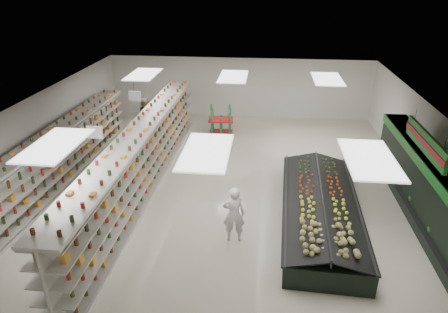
# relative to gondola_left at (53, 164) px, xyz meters

# --- Properties ---
(floor) EXTENTS (16.00, 16.00, 0.00)m
(floor) POSITION_rel_gondola_left_xyz_m (6.13, 0.77, -0.95)
(floor) COLOR beige
(floor) RESTS_ON ground
(ceiling) EXTENTS (14.00, 16.00, 0.02)m
(ceiling) POSITION_rel_gondola_left_xyz_m (6.13, 0.77, 2.25)
(ceiling) COLOR white
(ceiling) RESTS_ON wall_back
(wall_back) EXTENTS (14.00, 0.02, 3.20)m
(wall_back) POSITION_rel_gondola_left_xyz_m (6.13, 8.77, 0.65)
(wall_back) COLOR white
(wall_back) RESTS_ON floor
(wall_left) EXTENTS (0.02, 16.00, 3.20)m
(wall_left) POSITION_rel_gondola_left_xyz_m (-0.87, 0.77, 0.65)
(wall_left) COLOR white
(wall_left) RESTS_ON floor
(wall_right) EXTENTS (0.02, 16.00, 3.20)m
(wall_right) POSITION_rel_gondola_left_xyz_m (13.13, 0.77, 0.65)
(wall_right) COLOR white
(wall_right) RESTS_ON floor
(produce_wall_case) EXTENTS (0.93, 8.00, 2.20)m
(produce_wall_case) POSITION_rel_gondola_left_xyz_m (12.66, -0.73, 0.29)
(produce_wall_case) COLOR black
(produce_wall_case) RESTS_ON floor
(aisle_sign_near) EXTENTS (0.52, 0.06, 0.75)m
(aisle_sign_near) POSITION_rel_gondola_left_xyz_m (2.33, -1.23, 1.81)
(aisle_sign_near) COLOR white
(aisle_sign_near) RESTS_ON ceiling
(aisle_sign_far) EXTENTS (0.52, 0.06, 0.75)m
(aisle_sign_far) POSITION_rel_gondola_left_xyz_m (2.33, 2.77, 1.81)
(aisle_sign_far) COLOR white
(aisle_sign_far) RESTS_ON ceiling
(hortifruti_banner) EXTENTS (0.12, 3.20, 0.95)m
(hortifruti_banner) POSITION_rel_gondola_left_xyz_m (12.38, -0.73, 1.70)
(hortifruti_banner) COLOR #1E7126
(hortifruti_banner) RESTS_ON ceiling
(gondola_left) EXTENTS (1.21, 11.91, 2.06)m
(gondola_left) POSITION_rel_gondola_left_xyz_m (0.00, 0.00, 0.00)
(gondola_left) COLOR beige
(gondola_left) RESTS_ON floor
(gondola_center) EXTENTS (1.14, 13.49, 2.34)m
(gondola_center) POSITION_rel_gondola_left_xyz_m (3.25, 0.35, 0.13)
(gondola_center) COLOR beige
(gondola_center) RESTS_ON floor
(produce_island) EXTENTS (2.67, 6.70, 0.99)m
(produce_island) POSITION_rel_gondola_left_xyz_m (9.45, -1.21, -0.50)
(produce_island) COLOR black
(produce_island) RESTS_ON floor
(soda_endcap) EXTENTS (1.23, 0.87, 1.51)m
(soda_endcap) POSITION_rel_gondola_left_xyz_m (5.47, 5.80, -0.21)
(soda_endcap) COLOR red
(soda_endcap) RESTS_ON floor
(shopper_main) EXTENTS (0.68, 0.47, 1.78)m
(shopper_main) POSITION_rel_gondola_left_xyz_m (6.80, -2.54, -0.06)
(shopper_main) COLOR white
(shopper_main) RESTS_ON floor
(shopper_background) EXTENTS (0.60, 0.94, 1.89)m
(shopper_background) POSITION_rel_gondola_left_xyz_m (1.93, 5.37, 0.00)
(shopper_background) COLOR tan
(shopper_background) RESTS_ON floor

